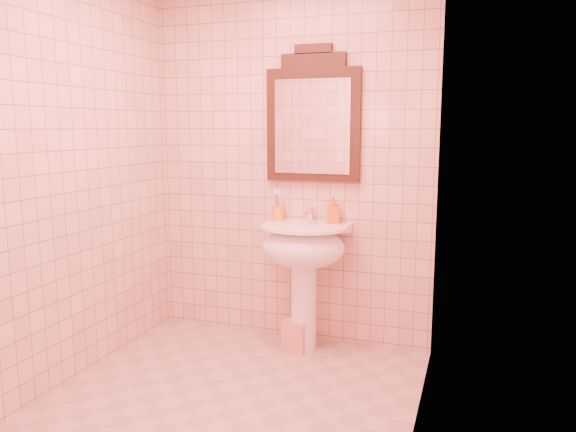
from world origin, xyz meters
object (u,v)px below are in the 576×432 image
(soap_dispenser, at_px, (333,210))
(towel, at_px, (296,335))
(toothbrush_cup, at_px, (278,213))
(mirror, at_px, (313,119))
(pedestal_sink, at_px, (304,255))

(soap_dispenser, xyz_separation_m, towel, (-0.20, -0.17, -0.85))
(soap_dispenser, bearing_deg, towel, -154.41)
(toothbrush_cup, height_order, towel, toothbrush_cup)
(mirror, xyz_separation_m, towel, (-0.04, -0.22, -1.45))
(towel, bearing_deg, mirror, 79.59)
(towel, bearing_deg, soap_dispenser, 40.24)
(toothbrush_cup, distance_m, towel, 0.85)
(mirror, distance_m, toothbrush_cup, 0.69)
(toothbrush_cup, height_order, soap_dispenser, toothbrush_cup)
(toothbrush_cup, bearing_deg, pedestal_sink, -33.27)
(toothbrush_cup, distance_m, soap_dispenser, 0.40)
(towel, bearing_deg, toothbrush_cup, 137.66)
(mirror, height_order, soap_dispenser, mirror)
(pedestal_sink, distance_m, toothbrush_cup, 0.38)
(pedestal_sink, xyz_separation_m, toothbrush_cup, (-0.23, 0.15, 0.25))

